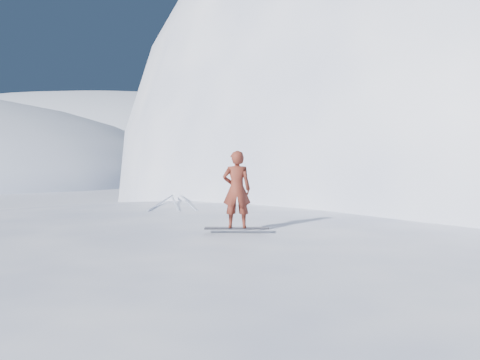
{
  "coord_description": "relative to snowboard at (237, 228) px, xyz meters",
  "views": [
    {
      "loc": [
        3.19,
        -13.27,
        4.21
      ],
      "look_at": [
        2.13,
        0.2,
        3.5
      ],
      "focal_mm": 40.0,
      "sensor_mm": 36.0,
      "label": 1
    }
  ],
  "objects": [
    {
      "name": "ground",
      "position": [
        -2.13,
        0.8,
        -2.41
      ],
      "size": [
        400.0,
        400.0,
        0.0
      ],
      "primitive_type": "plane",
      "color": "white",
      "rests_on": "ground"
    },
    {
      "name": "snowboard",
      "position": [
        0.0,
        0.0,
        0.0
      ],
      "size": [
        1.54,
        0.4,
        0.03
      ],
      "primitive_type": "cube",
      "rotation": [
        0.0,
        0.0,
        0.07
      ],
      "color": "black",
      "rests_on": "near_ridge"
    },
    {
      "name": "board_tracks",
      "position": [
        -2.82,
        6.59,
        0.01
      ],
      "size": [
        2.05,
        5.99,
        0.04
      ],
      "color": "silver",
      "rests_on": "ground"
    },
    {
      "name": "peak_shoulder",
      "position": [
        7.87,
        20.8,
        -2.41
      ],
      "size": [
        28.0,
        24.0,
        18.0
      ],
      "primitive_type": "ellipsoid",
      "color": "white",
      "rests_on": "ground"
    },
    {
      "name": "near_ridge",
      "position": [
        -1.13,
        3.8,
        -2.41
      ],
      "size": [
        36.0,
        28.0,
        4.8
      ],
      "primitive_type": "ellipsoid",
      "color": "white",
      "rests_on": "ground"
    },
    {
      "name": "wind_bumps",
      "position": [
        -2.69,
        2.92,
        -2.41
      ],
      "size": [
        16.0,
        14.4,
        1.0
      ],
      "color": "white",
      "rests_on": "ground"
    },
    {
      "name": "snowboarder",
      "position": [
        0.0,
        0.0,
        0.92
      ],
      "size": [
        0.69,
        0.48,
        1.81
      ],
      "primitive_type": "imported",
      "rotation": [
        0.0,
        0.0,
        3.22
      ],
      "color": "maroon",
      "rests_on": "snowboard"
    },
    {
      "name": "far_ridge_c",
      "position": [
        -42.13,
        110.8,
        -2.41
      ],
      "size": [
        140.0,
        90.0,
        36.0
      ],
      "primitive_type": "ellipsoid",
      "color": "white",
      "rests_on": "ground"
    }
  ]
}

